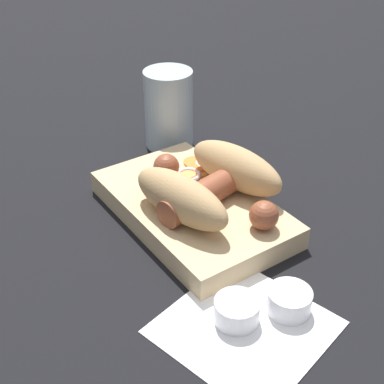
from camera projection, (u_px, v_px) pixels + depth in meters
The scene contains 9 objects.
ground_plane at pixel (192, 218), 0.70m from camera, with size 3.00×3.00×0.00m, color black.
food_tray at pixel (192, 208), 0.69m from camera, with size 0.26×0.16×0.03m.
bread_roll at pixel (210, 182), 0.66m from camera, with size 0.17×0.17×0.06m.
sausage at pixel (213, 189), 0.67m from camera, with size 0.19×0.16×0.04m.
pickled_veggies at pixel (196, 169), 0.74m from camera, with size 0.07×0.07×0.01m.
napkin at pixel (245, 327), 0.54m from camera, with size 0.18×0.18×0.00m.
condiment_cup_near at pixel (236, 312), 0.54m from camera, with size 0.05×0.05×0.03m.
condiment_cup_far at pixel (289, 302), 0.55m from camera, with size 0.05×0.05×0.03m.
drink_glass at pixel (169, 109), 0.83m from camera, with size 0.08×0.08×0.12m.
Camera 1 is at (0.47, -0.32, 0.41)m, focal length 50.00 mm.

